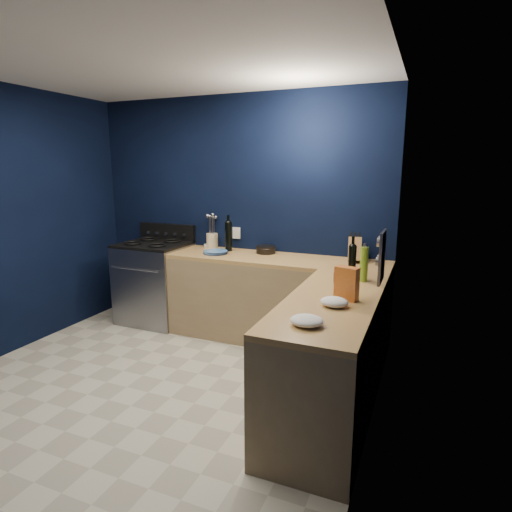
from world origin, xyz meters
The scene contains 27 objects.
floor centered at (0.00, 0.00, -0.01)m, with size 3.50×3.50×0.02m, color #B3AE9C.
ceiling centered at (0.00, 0.00, 2.61)m, with size 3.50×3.50×0.02m, color silver.
wall_back centered at (0.00, 1.76, 1.30)m, with size 3.50×0.02×2.60m, color black.
wall_right centered at (1.76, 0.00, 1.30)m, with size 0.02×3.50×2.60m, color black.
cab_back centered at (0.60, 1.44, 0.43)m, with size 2.30×0.63×0.86m, color #937954.
top_back centered at (0.60, 1.44, 0.88)m, with size 2.30×0.63×0.04m, color brown.
cab_right centered at (1.44, 0.29, 0.43)m, with size 0.63×1.67×0.86m, color #937954.
top_right centered at (1.44, 0.29, 0.88)m, with size 0.63×1.67×0.04m, color brown.
gas_range centered at (-0.93, 1.42, 0.46)m, with size 0.76×0.66×0.92m, color gray.
oven_door centered at (-0.93, 1.10, 0.45)m, with size 0.59×0.02×0.42m, color black.
cooktop centered at (-0.93, 1.42, 0.94)m, with size 0.76×0.66×0.03m, color black.
backguard centered at (-0.93, 1.72, 1.04)m, with size 0.76×0.06×0.20m, color black.
spice_panel centered at (1.74, 0.55, 1.18)m, with size 0.02×0.28×0.38m, color gray.
wall_outlet centered at (0.00, 1.74, 1.08)m, with size 0.09×0.02×0.13m, color white.
plate_stack centered at (-0.08, 1.38, 0.92)m, with size 0.26×0.26×0.03m, color #2C6799.
ramekin centered at (-0.35, 1.69, 0.92)m, with size 0.09×0.09×0.03m, color white.
utensil_crock centered at (-0.29, 1.68, 0.98)m, with size 0.13×0.13×0.17m, color beige.
wine_bottle_back centered at (-0.02, 1.57, 1.06)m, with size 0.08×0.08×0.32m, color black.
lemon_basket centered at (0.41, 1.61, 0.94)m, with size 0.21×0.21×0.08m, color black.
knife_block centered at (1.37, 1.58, 1.02)m, with size 0.13×0.21×0.23m, color olive.
wine_bottle_right centered at (1.45, 0.96, 1.03)m, with size 0.07×0.07×0.27m, color black.
oil_bottle centered at (1.57, 0.85, 1.04)m, with size 0.07×0.07×0.29m, color olive.
spice_jar_near centered at (1.37, 0.71, 0.95)m, with size 0.04×0.04×0.09m, color olive.
spice_jar_far centered at (1.46, 0.49, 0.94)m, with size 0.05×0.05×0.09m, color olive.
crouton_bag centered at (1.53, 0.30, 1.02)m, with size 0.16×0.08×0.24m, color red.
towel_front centered at (1.49, 0.13, 0.93)m, with size 0.19×0.16×0.07m, color white.
towel_end centered at (1.41, -0.28, 0.93)m, with size 0.20×0.18×0.06m, color white.
Camera 1 is at (2.03, -2.56, 1.82)m, focal length 29.43 mm.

